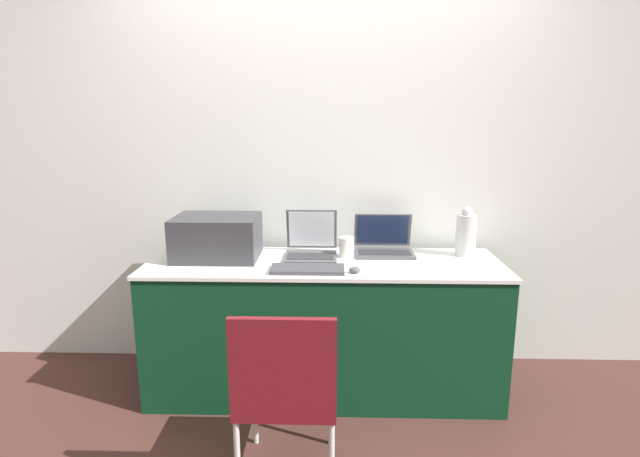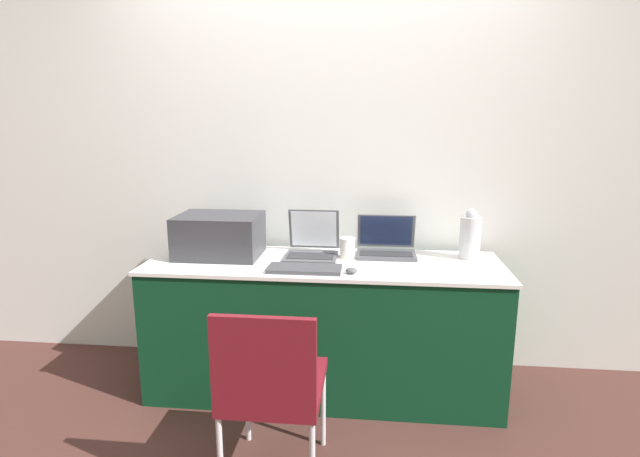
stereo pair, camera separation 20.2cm
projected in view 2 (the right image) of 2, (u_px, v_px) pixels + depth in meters
name	position (u px, v px, depth m)	size (l,w,h in m)	color
ground_plane	(318.00, 417.00, 2.62)	(14.00, 14.00, 0.00)	#472823
wall_back	(330.00, 158.00, 3.04)	(8.00, 0.05, 2.60)	silver
table	(324.00, 326.00, 2.83)	(1.95, 0.61, 0.77)	#0C381E
printer	(219.00, 234.00, 2.84)	(0.46, 0.35, 0.24)	#333338
laptop_left	(312.00, 246.00, 2.85)	(0.29, 0.31, 0.26)	#4C4C51
laptop_right	(386.00, 246.00, 2.88)	(0.34, 0.28, 0.22)	#4C4C51
external_keyboard	(305.00, 269.00, 2.58)	(0.38, 0.16, 0.02)	#3D3D42
coffee_cup	(347.00, 248.00, 2.81)	(0.09, 0.09, 0.12)	white
mouse	(351.00, 271.00, 2.53)	(0.06, 0.05, 0.03)	#4C4C51
metal_pitcher	(470.00, 236.00, 2.78)	(0.11, 0.11, 0.28)	silver
chair	(272.00, 382.00, 2.03)	(0.40, 0.47, 0.83)	maroon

